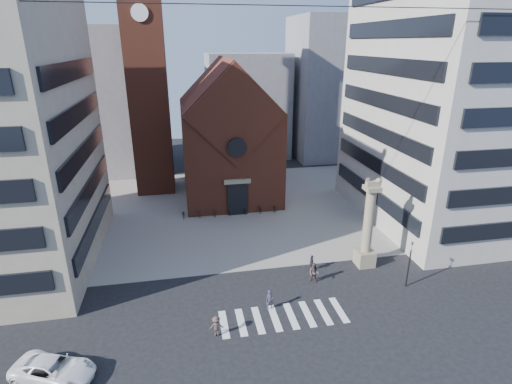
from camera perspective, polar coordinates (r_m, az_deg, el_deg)
ground at (r=34.34m, az=1.67°, el=-14.49°), size 120.00×120.00×0.00m
piazza at (r=50.79m, az=-2.97°, el=-2.26°), size 46.00×30.00×0.05m
zebra_crossing at (r=32.10m, az=3.88°, el=-17.37°), size 10.20×3.20×0.01m
church at (r=54.09m, az=-4.04°, el=8.01°), size 12.00×16.65×18.00m
campanile at (r=55.66m, az=-15.32°, el=15.79°), size 5.50×5.50×31.20m
building_right at (r=49.82m, az=27.44°, el=14.10°), size 18.00×22.00×32.00m
bg_block_left at (r=69.33m, az=-22.75°, el=11.82°), size 16.00×14.00×22.00m
bg_block_mid at (r=74.21m, az=-1.31°, el=12.28°), size 14.00×12.00×18.00m
bg_block_right at (r=75.33m, az=11.56°, el=14.31°), size 16.00×14.00×24.00m
lion_column at (r=38.12m, az=15.64°, el=-5.49°), size 1.63×1.60×8.68m
traffic_light at (r=36.53m, az=21.04°, el=-9.44°), size 0.13×0.16×4.30m
white_car at (r=29.83m, az=-26.96°, el=-21.71°), size 5.64×4.09×1.42m
pedestrian_0 at (r=32.36m, az=1.99°, el=-15.14°), size 0.64×0.45×1.68m
pedestrian_1 at (r=35.73m, az=8.26°, el=-11.38°), size 1.15×1.14×1.87m
pedestrian_2 at (r=37.49m, az=7.96°, el=-10.00°), size 0.53×0.96×1.55m
pedestrian_3 at (r=30.10m, az=-5.70°, el=-18.51°), size 1.04×0.61×1.59m
scooter_0 at (r=48.41m, az=-10.30°, el=-3.15°), size 0.63×1.74×0.91m
scooter_1 at (r=48.42m, az=-8.13°, el=-2.95°), size 0.50×1.69×1.01m
scooter_2 at (r=48.53m, az=-5.95°, el=-2.85°), size 0.63×1.74×0.91m
scooter_3 at (r=48.68m, az=-3.79°, el=-2.65°), size 0.50×1.69×1.01m
scooter_4 at (r=48.93m, az=-1.65°, el=-2.54°), size 0.63×1.74×0.91m
scooter_5 at (r=49.22m, az=0.47°, el=-2.33°), size 0.50×1.69×1.01m
scooter_6 at (r=49.60m, az=2.56°, el=-2.23°), size 0.63×1.74×0.91m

